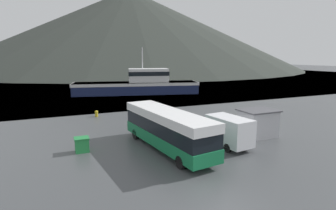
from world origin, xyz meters
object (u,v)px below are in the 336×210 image
(delivery_van, at_px, (224,130))
(dock_kiosk, at_px, (258,123))
(storage_bin, at_px, (82,145))
(tour_bus, at_px, (167,128))
(fishing_boat, at_px, (139,84))
(small_boat, at_px, (187,84))

(delivery_van, height_order, dock_kiosk, dock_kiosk)
(dock_kiosk, bearing_deg, storage_bin, 171.99)
(tour_bus, distance_m, storage_bin, 6.69)
(tour_bus, relative_size, dock_kiosk, 3.24)
(tour_bus, distance_m, delivery_van, 4.87)
(tour_bus, distance_m, dock_kiosk, 9.07)
(fishing_boat, distance_m, storage_bin, 32.65)
(fishing_boat, xyz_separation_m, storage_bin, (-13.69, -29.62, -1.25))
(fishing_boat, xyz_separation_m, small_boat, (15.76, 9.89, -1.45))
(fishing_boat, relative_size, dock_kiosk, 7.52)
(small_boat, bearing_deg, storage_bin, 79.92)
(tour_bus, height_order, small_boat, tour_bus)
(delivery_van, xyz_separation_m, fishing_boat, (2.70, 32.68, 0.53))
(fishing_boat, height_order, dock_kiosk, fishing_boat)
(tour_bus, height_order, dock_kiosk, tour_bus)
(delivery_van, distance_m, storage_bin, 11.44)
(storage_bin, height_order, dock_kiosk, dock_kiosk)
(delivery_van, relative_size, dock_kiosk, 1.71)
(tour_bus, xyz_separation_m, small_boat, (23.20, 41.57, -1.38))
(dock_kiosk, bearing_deg, fishing_boat, 92.91)
(delivery_van, distance_m, small_boat, 46.41)
(small_boat, bearing_deg, dock_kiosk, 97.88)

